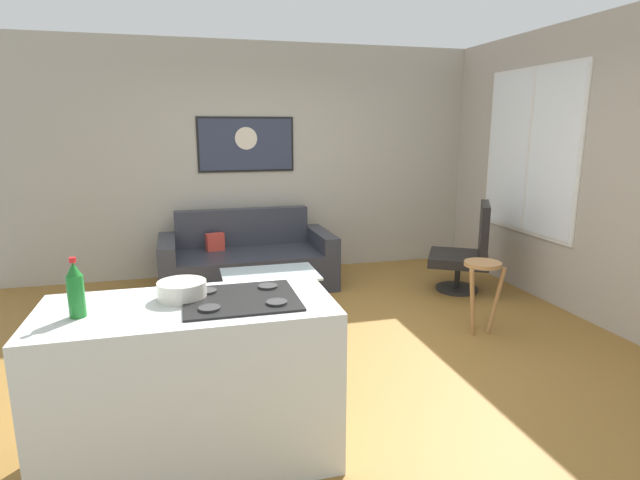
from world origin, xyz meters
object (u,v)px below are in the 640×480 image
object	(u,v)px
soda_bottle	(76,290)
mixing_bowl	(182,290)
armchair	(468,251)
coffee_table	(270,277)
wall_painting	(246,144)
bar_stool	(482,278)
couch	(247,262)

from	to	relation	value
soda_bottle	mixing_bowl	world-z (taller)	soda_bottle
armchair	coffee_table	bearing A→B (deg)	-173.38
soda_bottle	wall_painting	distance (m)	3.98
coffee_table	armchair	bearing A→B (deg)	6.62
coffee_table	soda_bottle	bearing A→B (deg)	-121.88
armchair	bar_stool	bearing A→B (deg)	-115.16
coffee_table	soda_bottle	size ratio (longest dim) A/B	3.01
wall_painting	soda_bottle	bearing A→B (deg)	-109.05
mixing_bowl	wall_painting	bearing A→B (deg)	77.46
wall_painting	armchair	bearing A→B (deg)	-32.36
couch	armchair	bearing A→B (deg)	-19.32
armchair	bar_stool	xyz separation A→B (m)	(-0.51, -1.08, 0.05)
bar_stool	wall_painting	bearing A→B (deg)	124.76
bar_stool	soda_bottle	bearing A→B (deg)	-157.93
soda_bottle	wall_painting	size ratio (longest dim) A/B	0.26
mixing_bowl	bar_stool	bearing A→B (deg)	23.08
armchair	soda_bottle	world-z (taller)	soda_bottle
coffee_table	armchair	size ratio (longest dim) A/B	0.89
couch	soda_bottle	size ratio (longest dim) A/B	6.54
mixing_bowl	wall_painting	distance (m)	3.72
soda_bottle	mixing_bowl	distance (m)	0.52
coffee_table	wall_painting	bearing A→B (deg)	89.45
soda_bottle	couch	bearing A→B (deg)	69.24
couch	soda_bottle	distance (m)	3.42
couch	bar_stool	xyz separation A→B (m)	(1.83, -1.90, 0.22)
bar_stool	wall_painting	xyz separation A→B (m)	(-1.73, 2.50, 1.09)
armchair	wall_painting	distance (m)	2.89
coffee_table	mixing_bowl	bearing A→B (deg)	-112.35
coffee_table	bar_stool	world-z (taller)	bar_stool
armchair	bar_stool	distance (m)	1.19
armchair	soda_bottle	distance (m)	4.25
coffee_table	wall_painting	size ratio (longest dim) A/B	0.77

